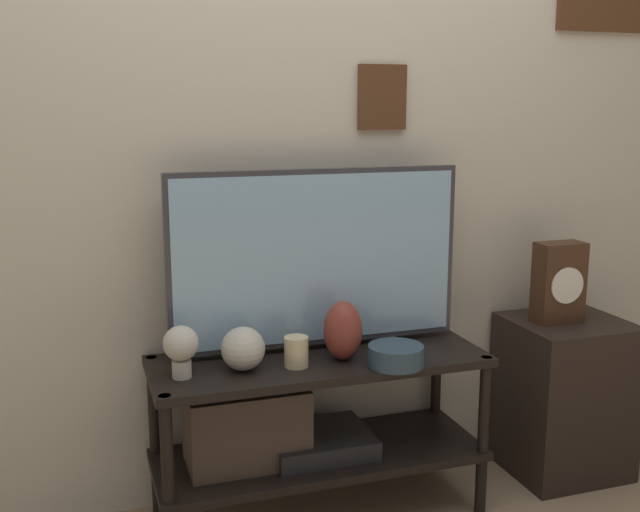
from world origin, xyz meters
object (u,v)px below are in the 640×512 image
Objects in this scene: television at (317,258)px; mantel_clock at (559,283)px; vase_round_glass at (243,349)px; vase_urn_stoneware at (343,331)px; vase_wide_bowl at (396,356)px; candle_jar at (296,352)px; decorative_bust at (181,347)px.

television is 0.97m from mantel_clock.
vase_urn_stoneware is at bearing -1.01° from vase_round_glass.
television is at bearing 175.28° from mantel_clock.
vase_wide_bowl is 1.83× the size of candle_jar.
vase_wide_bowl is 0.91× the size of vase_urn_stoneware.
vase_round_glass is at bearing 172.30° from candle_jar.
television reaches higher than vase_wide_bowl.
candle_jar is at bearing -2.60° from decorative_bust.
vase_urn_stoneware reaches higher than decorative_bust.
candle_jar is (0.18, -0.02, -0.02)m from vase_round_glass.
television is at bearing 15.62° from decorative_bust.
mantel_clock is at bearing 3.86° from vase_urn_stoneware.
vase_wide_bowl is 0.33m from candle_jar.
vase_round_glass reaches higher than vase_wide_bowl.
vase_wide_bowl is at bearing -52.59° from television.
vase_round_glass is 0.21m from decorative_bust.
decorative_bust reaches higher than vase_wide_bowl.
candle_jar is (-0.32, 0.10, 0.02)m from vase_wide_bowl.
vase_round_glass is 0.18m from candle_jar.
television is 6.14× the size of decorative_bust.
vase_wide_bowl is (0.19, -0.25, -0.30)m from television.
vase_round_glass is (-0.49, 0.12, 0.04)m from vase_wide_bowl.
decorative_bust is (-0.50, -0.14, -0.23)m from television.
vase_urn_stoneware is (0.35, -0.01, 0.03)m from vase_round_glass.
television is 0.27m from vase_urn_stoneware.
vase_round_glass is at bearing -155.91° from television.
decorative_bust is at bearing -164.38° from television.
candle_jar is 0.38m from decorative_bust.
mantel_clock is at bearing 4.18° from candle_jar.
candle_jar is at bearing -7.70° from vase_round_glass.
decorative_bust is 1.46m from mantel_clock.
television is 0.57m from decorative_bust.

